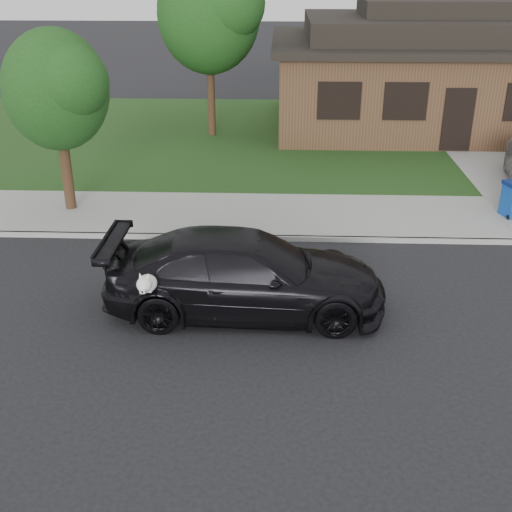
{
  "coord_description": "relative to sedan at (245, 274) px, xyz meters",
  "views": [
    {
      "loc": [
        -1.94,
        -10.65,
        6.24
      ],
      "look_at": [
        -2.36,
        0.26,
        1.1
      ],
      "focal_mm": 45.0,
      "sensor_mm": 36.0,
      "label": 1
    }
  ],
  "objects": [
    {
      "name": "lawn",
      "position": [
        2.57,
        12.84,
        -0.71
      ],
      "size": [
        60.0,
        13.0,
        0.13
      ],
      "primitive_type": "cube",
      "color": "#193814",
      "rests_on": "ground"
    },
    {
      "name": "sedan",
      "position": [
        0.0,
        0.0,
        0.0
      ],
      "size": [
        5.32,
        2.54,
        1.54
      ],
      "rotation": [
        0.0,
        0.0,
        1.57
      ],
      "color": "black",
      "rests_on": "ground"
    },
    {
      "name": "tree_2",
      "position": [
        -4.81,
        4.95,
        2.5
      ],
      "size": [
        2.73,
        2.6,
        4.59
      ],
      "color": "#332114",
      "rests_on": "ground"
    },
    {
      "name": "curb",
      "position": [
        2.57,
        3.34,
        -0.71
      ],
      "size": [
        60.0,
        0.12,
        0.12
      ],
      "primitive_type": "cube",
      "color": "gray",
      "rests_on": "ground"
    },
    {
      "name": "sidewalk",
      "position": [
        2.57,
        4.84,
        -0.71
      ],
      "size": [
        60.0,
        3.0,
        0.12
      ],
      "primitive_type": "cube",
      "color": "gray",
      "rests_on": "ground"
    },
    {
      "name": "ground",
      "position": [
        2.57,
        -0.16,
        -0.77
      ],
      "size": [
        120.0,
        120.0,
        0.0
      ],
      "primitive_type": "plane",
      "color": "black",
      "rests_on": "ground"
    },
    {
      "name": "house",
      "position": [
        6.57,
        14.84,
        1.36
      ],
      "size": [
        12.6,
        8.6,
        4.65
      ],
      "color": "#422B1C",
      "rests_on": "ground"
    },
    {
      "name": "tree_0",
      "position": [
        -1.77,
        12.72,
        3.71
      ],
      "size": [
        3.78,
        3.6,
        6.34
      ],
      "color": "#332114",
      "rests_on": "ground"
    }
  ]
}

